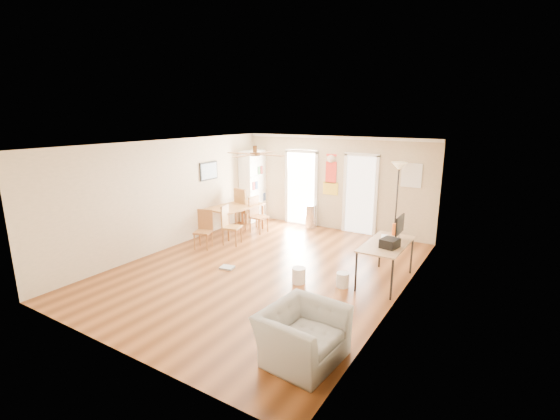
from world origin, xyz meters
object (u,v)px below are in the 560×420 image
Objects in this scene: dining_chair_near at (203,230)px; computer_desk at (385,263)px; dining_chair_far at (246,208)px; wastebasket_b at (343,280)px; dining_chair_right_b at (232,225)px; printer at (390,243)px; armchair at (302,335)px; torchiere_lamp at (397,203)px; dining_chair_right_a at (259,215)px; bookshelf at (254,185)px; trash_can at (311,216)px; wastebasket_a at (299,275)px; dining_table at (236,219)px.

dining_chair_near is 0.63× the size of computer_desk.
dining_chair_near reaches higher than computer_desk.
dining_chair_far is 4.14× the size of wastebasket_b.
printer is at bearing -111.50° from dining_chair_right_b.
computer_desk is 0.53m from printer.
computer_desk reaches higher than armchair.
dining_chair_right_b is at bearing 37.89° from dining_chair_near.
torchiere_lamp is (4.00, 0.91, 0.45)m from dining_chair_far.
dining_chair_right_b is (0.00, -1.18, 0.00)m from dining_chair_right_a.
printer is 2.85m from armchair.
bookshelf is 1.86× the size of dining_chair_far.
trash_can is at bearing -36.94° from dining_chair_right_a.
wastebasket_a reaches higher than wastebasket_b.
computer_desk is at bearing -14.62° from dining_chair_near.
wastebasket_a is (-0.85, -3.45, -0.86)m from torchiere_lamp.
printer is at bearing -1.05° from armchair.
torchiere_lamp reaches higher than wastebasket_a.
dining_table is 5.94m from armchair.
wastebasket_b is at bearing -44.79° from bookshelf.
dining_chair_right_a is at bearing 45.47° from armchair.
armchair is (2.74, -5.54, 0.01)m from trash_can.
trash_can is 0.63× the size of armchair.
dining_chair_far is at bearing 75.16° from dining_chair_right_a.
bookshelf is 5.35m from wastebasket_b.
printer is (4.05, -1.63, 0.38)m from dining_chair_right_a.
computer_desk reaches higher than trash_can.
dining_chair_far reaches higher than wastebasket_b.
dining_chair_near is 4.82m from torchiere_lamp.
computer_desk is (2.93, -2.55, 0.06)m from trash_can.
dining_chair_right_b is 2.82m from wastebasket_a.
printer is at bearing -107.24° from dining_chair_right_a.
dining_chair_near reaches higher than trash_can.
wastebasket_b is (3.33, -0.88, -0.35)m from dining_chair_right_b.
dining_chair_right_b is at bearing -176.04° from printer.
armchair is (-0.30, -2.78, -0.52)m from printer.
torchiere_lamp reaches higher than wastebasket_b.
dining_chair_right_a is 4.18m from computer_desk.
printer is (4.97, -2.69, -0.19)m from bookshelf.
trash_can is (1.01, 2.31, -0.15)m from dining_chair_right_b.
dining_chair_right_b is at bearing -113.53° from trash_can.
wastebasket_a is (3.09, -2.02, -0.22)m from dining_table.
wastebasket_a is 0.28× the size of armchair.
bookshelf is at bearing -179.27° from torchiere_lamp.
torchiere_lamp is 3.29m from wastebasket_b.
dining_table is (0.37, -1.38, -0.69)m from bookshelf.
dining_chair_right_b is (0.55, -0.86, 0.12)m from dining_table.
dining_chair_right_a reaches higher than wastebasket_a.
dining_table is at bearing 174.44° from printer.
armchair reaches higher than wastebasket_b.
dining_chair_right_b is 3.94m from computer_desk.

